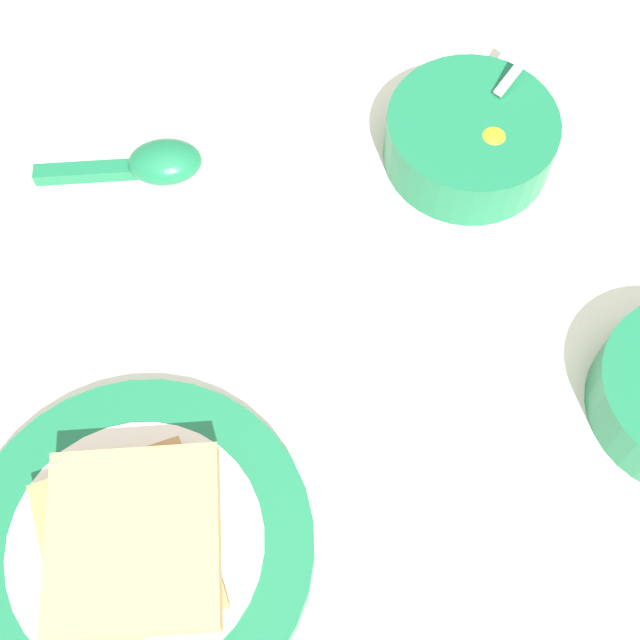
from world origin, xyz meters
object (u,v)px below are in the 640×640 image
(egg_bowl, at_px, (469,137))
(toast_sandwich, at_px, (130,543))
(toast_plate, at_px, (138,547))
(soup_spoon, at_px, (152,163))

(egg_bowl, distance_m, toast_sandwich, 0.39)
(egg_bowl, relative_size, toast_sandwich, 0.95)
(toast_plate, relative_size, soup_spoon, 1.76)
(toast_plate, bearing_deg, egg_bowl, 169.80)
(egg_bowl, bearing_deg, toast_plate, -10.20)
(egg_bowl, distance_m, toast_plate, 0.39)
(toast_plate, height_order, soup_spoon, soup_spoon)
(toast_plate, xyz_separation_m, soup_spoon, (-0.26, -0.14, 0.00))
(egg_bowl, relative_size, soup_spoon, 1.13)
(toast_plate, height_order, toast_sandwich, toast_sandwich)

